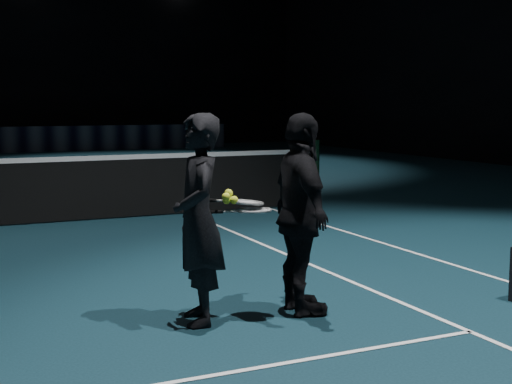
# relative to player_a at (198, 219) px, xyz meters

# --- Properties ---
(net_post_right) EXTENTS (0.10, 0.10, 1.10)m
(net_post_right) POSITION_rel_player_a_xyz_m (4.06, 5.31, -0.27)
(net_post_right) COLOR black
(net_post_right) RESTS_ON floor
(player_a) EXTENTS (0.50, 0.66, 1.64)m
(player_a) POSITION_rel_player_a_xyz_m (0.00, 0.00, 0.00)
(player_a) COLOR black
(player_a) RESTS_ON floor
(player_b) EXTENTS (0.53, 1.01, 1.64)m
(player_b) POSITION_rel_player_a_xyz_m (0.84, -0.12, 0.00)
(player_b) COLOR black
(player_b) RESTS_ON floor
(racket_lower) EXTENTS (0.70, 0.31, 0.03)m
(racket_lower) POSITION_rel_player_a_xyz_m (0.45, -0.06, 0.05)
(racket_lower) COLOR black
(racket_lower) RESTS_ON player_a
(racket_upper) EXTENTS (0.69, 0.27, 0.10)m
(racket_upper) POSITION_rel_player_a_xyz_m (0.40, -0.02, 0.11)
(racket_upper) COLOR black
(racket_upper) RESTS_ON player_b
(tennis_balls) EXTENTS (0.12, 0.10, 0.12)m
(tennis_balls) POSITION_rel_player_a_xyz_m (0.25, -0.03, 0.16)
(tennis_balls) COLOR #ADBE28
(tennis_balls) RESTS_ON racket_upper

